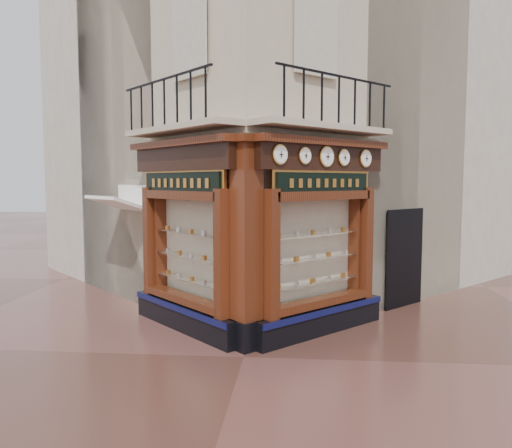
# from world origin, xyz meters

# --- Properties ---
(ground) EXTENTS (80.00, 80.00, 0.00)m
(ground) POSITION_xyz_m (0.00, 0.00, 0.00)
(ground) COLOR #4E2D24
(ground) RESTS_ON ground
(main_building) EXTENTS (11.31, 11.31, 12.00)m
(main_building) POSITION_xyz_m (0.00, 6.16, 6.00)
(main_building) COLOR beige
(main_building) RESTS_ON ground
(neighbour_left) EXTENTS (11.31, 11.31, 11.00)m
(neighbour_left) POSITION_xyz_m (-2.47, 8.63, 5.50)
(neighbour_left) COLOR beige
(neighbour_left) RESTS_ON ground
(neighbour_right) EXTENTS (11.31, 11.31, 11.00)m
(neighbour_right) POSITION_xyz_m (2.47, 8.63, 5.50)
(neighbour_right) COLOR beige
(neighbour_right) RESTS_ON ground
(shopfront_left) EXTENTS (2.86, 2.86, 3.98)m
(shopfront_left) POSITION_xyz_m (-1.41, 1.57, 1.98)
(shopfront_left) COLOR black
(shopfront_left) RESTS_ON ground
(shopfront_right) EXTENTS (2.86, 2.86, 3.98)m
(shopfront_right) POSITION_xyz_m (1.41, 1.57, 1.98)
(shopfront_right) COLOR black
(shopfront_right) RESTS_ON ground
(corner_pilaster) EXTENTS (0.85, 0.85, 3.98)m
(corner_pilaster) POSITION_xyz_m (0.00, 0.50, 1.95)
(corner_pilaster) COLOR black
(corner_pilaster) RESTS_ON ground
(balcony) EXTENTS (5.94, 2.97, 1.03)m
(balcony) POSITION_xyz_m (0.00, 1.49, 4.22)
(balcony) COLOR beige
(balcony) RESTS_ON ground
(clock_a) EXTENTS (0.30, 0.30, 0.37)m
(clock_a) POSITION_xyz_m (0.61, 0.51, 3.62)
(clock_a) COLOR gold
(clock_a) RESTS_ON ground
(clock_b) EXTENTS (0.27, 0.27, 0.33)m
(clock_b) POSITION_xyz_m (1.07, 0.97, 3.62)
(clock_b) COLOR gold
(clock_b) RESTS_ON ground
(clock_c) EXTENTS (0.33, 0.33, 0.41)m
(clock_c) POSITION_xyz_m (1.50, 1.40, 3.62)
(clock_c) COLOR gold
(clock_c) RESTS_ON ground
(clock_d) EXTENTS (0.28, 0.28, 0.35)m
(clock_d) POSITION_xyz_m (1.87, 1.77, 3.62)
(clock_d) COLOR gold
(clock_d) RESTS_ON ground
(clock_e) EXTENTS (0.30, 0.30, 0.38)m
(clock_e) POSITION_xyz_m (2.38, 2.27, 3.62)
(clock_e) COLOR gold
(clock_e) RESTS_ON ground
(awning) EXTENTS (1.92, 1.92, 0.39)m
(awning) POSITION_xyz_m (-3.46, 3.25, 0.00)
(awning) COLOR white
(awning) RESTS_ON ground
(signboard_left) EXTENTS (2.17, 2.17, 0.58)m
(signboard_left) POSITION_xyz_m (-1.46, 1.51, 3.10)
(signboard_left) COLOR #C48339
(signboard_left) RESTS_ON ground
(signboard_right) EXTENTS (2.03, 2.03, 0.54)m
(signboard_right) POSITION_xyz_m (1.46, 1.51, 3.10)
(signboard_right) COLOR #C48339
(signboard_right) RESTS_ON ground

